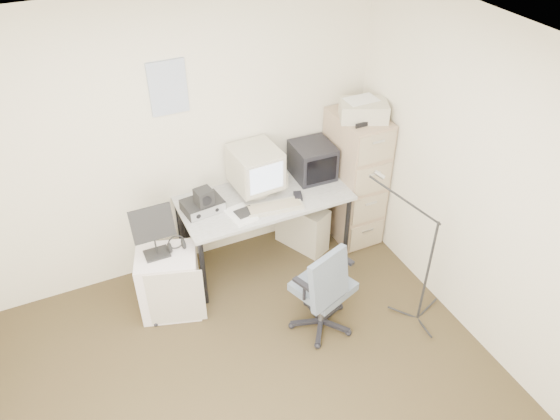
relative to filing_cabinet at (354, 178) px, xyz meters
name	(u,v)px	position (x,y,z in m)	size (l,w,h in m)	color
floor	(267,404)	(-1.58, -1.48, -0.66)	(3.60, 3.60, 0.01)	#403920
ceiling	(259,82)	(-1.58, -1.48, 1.85)	(3.60, 3.60, 0.01)	white
wall_back	(177,143)	(-1.58, 0.32, 0.60)	(3.60, 0.02, 2.50)	#EAE4C5
wall_right	(497,204)	(0.22, -1.48, 0.60)	(0.02, 3.60, 2.50)	#EAE4C5
wall_calendar	(168,88)	(-1.60, 0.31, 1.10)	(0.30, 0.02, 0.44)	white
filing_cabinet	(354,178)	(0.00, 0.00, 0.00)	(0.40, 0.60, 1.30)	gray
printer	(364,110)	(0.00, -0.04, 0.73)	(0.41, 0.28, 0.16)	beige
desk	(265,229)	(-0.95, -0.03, -0.29)	(1.50, 0.70, 0.73)	silver
crt_monitor	(255,171)	(-0.98, 0.08, 0.30)	(0.39, 0.41, 0.43)	beige
crt_tv	(312,160)	(-0.40, 0.11, 0.24)	(0.35, 0.37, 0.32)	black
desk_speaker	(283,179)	(-0.72, 0.06, 0.15)	(0.07, 0.07, 0.14)	beige
keyboard	(275,207)	(-0.94, -0.22, 0.09)	(0.49, 0.17, 0.03)	beige
mouse	(298,196)	(-0.69, -0.16, 0.10)	(0.07, 0.12, 0.03)	black
radio_receiver	(203,205)	(-1.50, 0.02, 0.13)	(0.33, 0.24, 0.09)	black
radio_speaker	(204,197)	(-1.50, -0.03, 0.24)	(0.14, 0.13, 0.14)	black
papers	(241,215)	(-1.24, -0.19, 0.09)	(0.20, 0.27, 0.02)	white
pc_tower	(302,226)	(-0.54, 0.01, -0.42)	(0.22, 0.50, 0.47)	beige
office_chair	(323,285)	(-0.86, -0.98, -0.19)	(0.53, 0.53, 0.92)	slate
side_cart	(169,282)	(-1.93, -0.27, -0.35)	(0.48, 0.39, 0.60)	white
music_stand	(153,231)	(-1.99, -0.23, 0.19)	(0.33, 0.17, 0.48)	black
headphones	(176,245)	(-1.82, -0.24, 0.00)	(0.15, 0.15, 0.03)	black
mic_stand	(431,258)	(-0.08, -1.27, 0.03)	(0.02, 0.02, 1.35)	black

